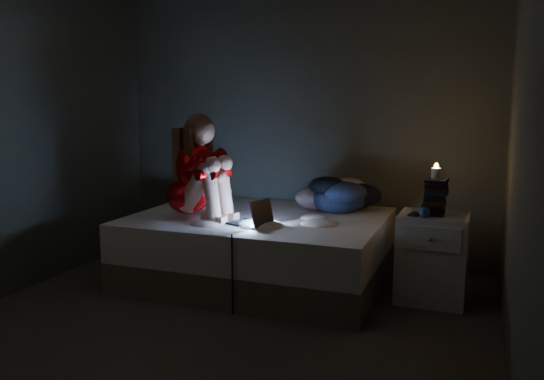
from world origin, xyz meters
The scene contains 13 objects.
floor centered at (0.00, 0.00, -0.01)m, with size 3.60×3.80×0.02m, color #2C2A29.
wall_back centered at (0.00, 1.91, 1.30)m, with size 3.60×0.02×2.60m, color #444640.
wall_right centered at (1.81, 0.00, 1.30)m, with size 0.02×3.80×2.60m, color #444640.
bed centered at (-0.10, 1.10, 0.28)m, with size 2.04×1.53×0.56m, color silver, non-canonical shape.
pillow centered at (-0.78, 1.35, 0.63)m, with size 0.46×0.33×0.13m, color white.
woman centered at (-0.62, 0.84, 0.99)m, with size 0.53×0.34×0.85m, color #7C0002, non-canonical shape.
laptop centered at (-0.04, 0.73, 0.67)m, with size 0.31×0.22×0.22m, color black, non-canonical shape.
clothes_pile centered at (0.45, 1.51, 0.72)m, with size 0.53×0.43×0.32m, color #152149, non-canonical shape.
nightstand centered at (1.30, 1.12, 0.33)m, with size 0.50×0.44×0.67m, color silver.
book_stack centered at (1.30, 1.13, 0.80)m, with size 0.19×0.25×0.26m, color black, non-canonical shape.
candle centered at (1.30, 1.13, 0.97)m, with size 0.07×0.07×0.08m, color beige.
phone centered at (1.17, 1.04, 0.67)m, with size 0.07×0.14×0.01m, color black.
blue_orb centered at (1.24, 0.97, 0.71)m, with size 0.08×0.08×0.08m, color #255095.
Camera 1 is at (1.60, -3.09, 1.50)m, focal length 36.53 mm.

